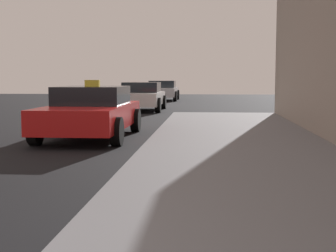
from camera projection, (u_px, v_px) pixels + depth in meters
The scene contains 3 objects.
car_red at pixel (91, 112), 12.05m from camera, with size 2.05×4.38×1.43m.
car_white at pixel (141, 96), 21.82m from camera, with size 2.00×4.07×1.27m.
car_silver at pixel (162, 90), 31.46m from camera, with size 2.07×4.04×1.27m.
Camera 1 is at (3.27, -2.70, 1.50)m, focal length 51.88 mm.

